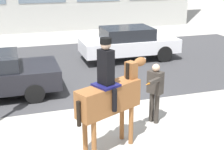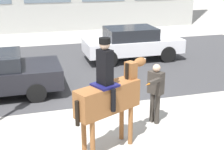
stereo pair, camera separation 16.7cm
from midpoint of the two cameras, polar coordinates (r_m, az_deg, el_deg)
name	(u,v)px [view 2 (the right image)]	position (r m, az deg, el deg)	size (l,w,h in m)	color
ground_plane	(91,114)	(9.06, -3.38, -7.11)	(80.00, 80.00, 0.00)	#9E9B93
road_surface	(67,67)	(13.43, -7.84, 1.50)	(21.08, 8.50, 0.01)	#38383A
mounted_horse_lead	(109,94)	(6.82, 0.20, -3.57)	(1.89, 1.11, 2.63)	brown
pedestrian_bystander	(156,89)	(8.26, 8.55, -2.59)	(0.72, 0.77, 1.65)	#332D28
street_car_far_lane	(132,43)	(14.27, 4.02, 5.92)	(4.38, 1.93, 1.49)	silver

